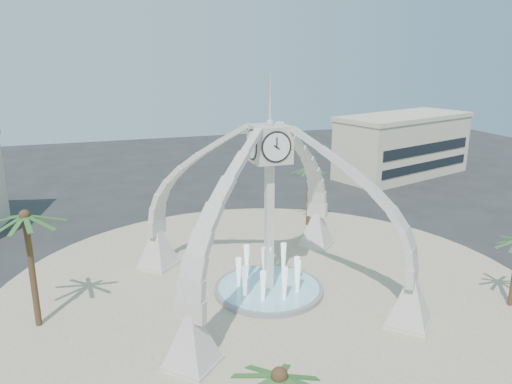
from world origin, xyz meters
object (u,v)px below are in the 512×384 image
object	(u,v)px
palm_north	(309,167)
palm_south	(279,378)
fountain	(269,288)
clock_tower	(269,208)
palm_west	(25,217)

from	to	relation	value
palm_north	palm_south	xyz separation A→B (m)	(-14.36, -29.56, -0.16)
fountain	palm_south	size ratio (longest dim) A/B	1.19
clock_tower	fountain	bearing A→B (deg)	90.00
palm_north	palm_south	bearing A→B (deg)	-115.91
palm_south	palm_north	bearing A→B (deg)	64.09
palm_west	palm_north	size ratio (longest dim) A/B	1.21
fountain	palm_south	distance (m)	18.84
fountain	palm_west	distance (m)	17.19
fountain	palm_west	world-z (taller)	palm_west
fountain	palm_north	bearing A→B (deg)	55.36
clock_tower	palm_north	xyz separation A→B (m)	(8.63, 12.49, -0.46)
clock_tower	palm_north	size ratio (longest dim) A/B	2.62
palm_west	palm_north	distance (m)	27.23
clock_tower	fountain	world-z (taller)	clock_tower
palm_west	fountain	bearing A→B (deg)	-0.90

